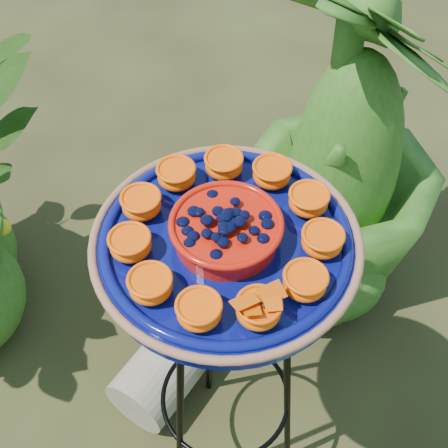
{
  "coord_description": "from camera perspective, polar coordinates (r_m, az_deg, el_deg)",
  "views": [
    {
      "loc": [
        -0.19,
        -0.58,
        1.58
      ],
      "look_at": [
        0.02,
        -0.01,
        0.85
      ],
      "focal_mm": 50.0,
      "sensor_mm": 36.0,
      "label": 1
    }
  ],
  "objects": [
    {
      "name": "driftwood_log",
      "position": [
        1.73,
        -2.9,
        -10.05
      ],
      "size": [
        0.52,
        0.45,
        0.17
      ],
      "primitive_type": "cylinder",
      "rotation": [
        0.0,
        1.57,
        0.63
      ],
      "color": "gray",
      "rests_on": "ground"
    },
    {
      "name": "feeder_dish",
      "position": [
        0.96,
        0.19,
        -1.51
      ],
      "size": [
        0.43,
        0.43,
        0.09
      ],
      "rotation": [
        0.0,
        0.0,
        -0.08
      ],
      "color": "#070D5D",
      "rests_on": "tripod_stand"
    },
    {
      "name": "tripod_stand",
      "position": [
        1.25,
        0.15,
        -11.54
      ],
      "size": [
        0.31,
        0.32,
        0.79
      ],
      "rotation": [
        0.0,
        0.0,
        -0.08
      ],
      "color": "black",
      "rests_on": "ground"
    },
    {
      "name": "ground_plane",
      "position": [
        1.69,
        -0.82,
        -18.77
      ],
      "size": [
        20.0,
        20.0,
        0.0
      ],
      "primitive_type": "plane",
      "color": "black",
      "rests_on": "ground"
    },
    {
      "name": "shrub_back_right",
      "position": [
        1.64,
        11.25,
        7.07
      ],
      "size": [
        0.72,
        0.72,
        0.97
      ],
      "primitive_type": "imported",
      "rotation": [
        0.0,
        0.0,
        2.01
      ],
      "color": "#274E14",
      "rests_on": "ground"
    }
  ]
}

